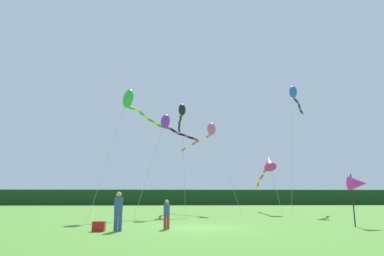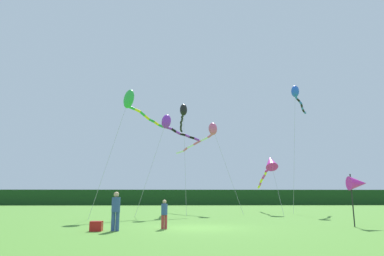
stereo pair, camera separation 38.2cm
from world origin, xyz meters
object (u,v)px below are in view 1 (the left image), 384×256
at_px(cooler_box, 99,226).
at_px(kite_rainbow, 206,133).
at_px(person_adult, 118,209).
at_px(kite_green, 131,101).
at_px(kite_black, 182,113).
at_px(person_child, 167,213).
at_px(kite_purple, 168,124).
at_px(banner_flag_pole, 358,184).
at_px(kite_blue, 294,94).
at_px(kite_magenta, 268,165).

distance_m(cooler_box, kite_rainbow, 19.01).
relative_size(person_adult, kite_green, 0.17).
distance_m(kite_black, kite_rainbow, 3.07).
relative_size(person_child, kite_purple, 0.16).
relative_size(banner_flag_pole, kite_black, 0.26).
bearing_deg(kite_rainbow, person_adult, -108.19).
xyz_separation_m(kite_green, kite_rainbow, (6.44, 6.24, -1.27)).
bearing_deg(kite_green, kite_blue, 23.22).
xyz_separation_m(person_adult, kite_purple, (1.85, 11.87, 6.37)).
bearing_deg(cooler_box, banner_flag_pole, 7.54).
distance_m(person_adult, person_child, 2.28).
distance_m(person_adult, kite_purple, 13.59).
height_order(banner_flag_pole, kite_blue, kite_blue).
height_order(person_adult, kite_blue, kite_blue).
bearing_deg(cooler_box, kite_black, 76.57).
relative_size(cooler_box, kite_magenta, 0.05).
distance_m(kite_rainbow, kite_purple, 5.81).
relative_size(person_adult, cooler_box, 3.30).
height_order(kite_green, kite_purple, kite_green).
height_order(banner_flag_pole, kite_magenta, kite_magenta).
relative_size(kite_rainbow, kite_purple, 1.03).
height_order(kite_blue, kite_purple, kite_blue).
distance_m(banner_flag_pole, kite_blue, 17.96).
xyz_separation_m(banner_flag_pole, kite_rainbow, (-6.36, 14.79, 5.31)).
relative_size(kite_black, kite_rainbow, 1.21).
distance_m(cooler_box, kite_green, 13.28).
bearing_deg(cooler_box, kite_rainbow, 69.30).
distance_m(cooler_box, kite_magenta, 19.11).
bearing_deg(kite_magenta, person_adult, -126.13).
bearing_deg(cooler_box, kite_purple, 77.39).
height_order(person_adult, kite_black, kite_black).
xyz_separation_m(person_child, kite_black, (0.92, 15.13, 8.54)).
bearing_deg(kite_magenta, kite_purple, -162.34).
height_order(cooler_box, kite_purple, kite_purple).
distance_m(cooler_box, kite_blue, 25.22).
xyz_separation_m(person_adult, kite_blue, (14.26, 16.78, 10.55)).
relative_size(banner_flag_pole, kite_blue, 0.21).
xyz_separation_m(cooler_box, kite_magenta, (11.53, 14.69, 4.03)).
bearing_deg(banner_flag_pole, person_child, -175.35).
distance_m(kite_blue, kite_black, 11.49).
distance_m(banner_flag_pole, kite_rainbow, 16.95).
height_order(cooler_box, kite_green, kite_green).
height_order(kite_black, kite_magenta, kite_black).
height_order(banner_flag_pole, kite_black, kite_black).
relative_size(person_adult, kite_blue, 0.14).
relative_size(kite_blue, kite_black, 1.22).
bearing_deg(cooler_box, person_child, 16.84).
distance_m(person_child, kite_green, 12.66).
bearing_deg(kite_green, kite_black, 55.04).
bearing_deg(cooler_box, kite_magenta, 51.86).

